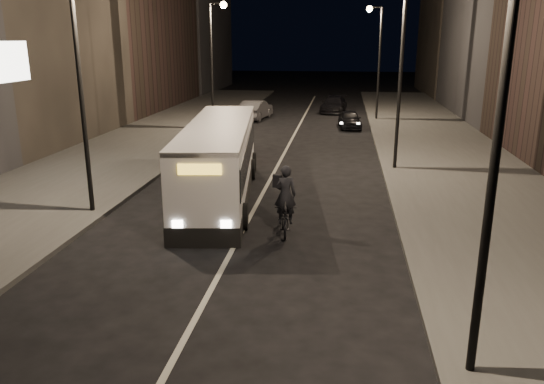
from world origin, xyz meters
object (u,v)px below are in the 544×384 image
(streetlight_right_mid, at_px, (396,54))
(car_near, at_px, (350,119))
(streetlight_left_near, at_px, (85,59))
(city_bus, at_px, (219,157))
(car_far, at_px, (334,104))
(streetlight_left_far, at_px, (215,49))
(streetlight_right_far, at_px, (376,48))
(car_mid, at_px, (256,110))
(streetlight_right_near, at_px, (487,82))
(cyclist_on_bicycle, at_px, (286,211))

(streetlight_right_mid, relative_size, car_near, 2.27)
(streetlight_left_near, relative_size, city_bus, 0.74)
(car_far, bearing_deg, streetlight_left_far, -119.38)
(streetlight_left_far, relative_size, car_far, 1.80)
(streetlight_right_far, height_order, car_near, streetlight_right_far)
(city_bus, height_order, car_near, city_bus)
(streetlight_left_far, bearing_deg, car_mid, 72.45)
(streetlight_left_near, relative_size, car_far, 1.80)
(city_bus, distance_m, car_near, 18.21)
(streetlight_right_near, bearing_deg, streetlight_right_far, 90.00)
(car_mid, bearing_deg, streetlight_right_near, 113.65)
(streetlight_left_near, relative_size, car_mid, 1.82)
(cyclist_on_bicycle, bearing_deg, streetlight_right_far, 74.54)
(city_bus, height_order, car_far, city_bus)
(streetlight_right_near, xyz_separation_m, car_far, (-3.05, 36.31, -4.71))
(streetlight_right_mid, bearing_deg, streetlight_left_far, 136.84)
(streetlight_right_near, distance_m, car_mid, 33.05)
(streetlight_right_far, relative_size, streetlight_left_near, 1.00)
(streetlight_right_near, relative_size, cyclist_on_bicycle, 3.58)
(cyclist_on_bicycle, xyz_separation_m, car_far, (0.88, 29.28, -0.10))
(streetlight_right_far, height_order, cyclist_on_bicycle, streetlight_right_far)
(streetlight_right_far, xyz_separation_m, streetlight_left_far, (-10.66, -6.00, 0.00))
(cyclist_on_bicycle, relative_size, car_mid, 0.51)
(streetlight_right_mid, xyz_separation_m, streetlight_right_far, (0.00, 16.00, 0.00))
(streetlight_left_near, distance_m, car_far, 29.69)
(streetlight_right_near, distance_m, cyclist_on_bicycle, 9.28)
(cyclist_on_bicycle, bearing_deg, car_mid, 95.04)
(streetlight_right_near, bearing_deg, streetlight_right_mid, 90.00)
(streetlight_left_near, bearing_deg, streetlight_right_far, 66.04)
(streetlight_right_mid, distance_m, streetlight_left_far, 14.62)
(streetlight_left_far, relative_size, car_mid, 1.82)
(city_bus, xyz_separation_m, cyclist_on_bicycle, (3.00, -3.74, -0.82))
(streetlight_right_near, xyz_separation_m, city_bus, (-6.93, 10.77, -3.78))
(cyclist_on_bicycle, relative_size, car_near, 0.64)
(streetlight_right_near, height_order, car_mid, streetlight_right_near)
(streetlight_right_near, distance_m, streetlight_left_far, 28.10)
(cyclist_on_bicycle, bearing_deg, streetlight_left_near, 165.27)
(streetlight_left_far, bearing_deg, streetlight_left_near, -90.00)
(streetlight_right_near, relative_size, streetlight_right_far, 1.00)
(streetlight_left_near, bearing_deg, car_mid, 85.78)
(streetlight_right_mid, xyz_separation_m, streetlight_left_near, (-10.66, -8.00, 0.00))
(streetlight_right_mid, bearing_deg, car_near, 98.28)
(streetlight_left_far, relative_size, cyclist_on_bicycle, 3.58)
(streetlight_right_far, relative_size, city_bus, 0.74)
(streetlight_right_far, distance_m, streetlight_left_near, 26.26)
(streetlight_left_near, bearing_deg, streetlight_left_far, 90.00)
(cyclist_on_bicycle, bearing_deg, streetlight_right_mid, 59.82)
(city_bus, xyz_separation_m, car_mid, (-2.00, 20.71, -0.85))
(streetlight_right_mid, relative_size, cyclist_on_bicycle, 3.58)
(streetlight_left_near, height_order, city_bus, streetlight_left_near)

